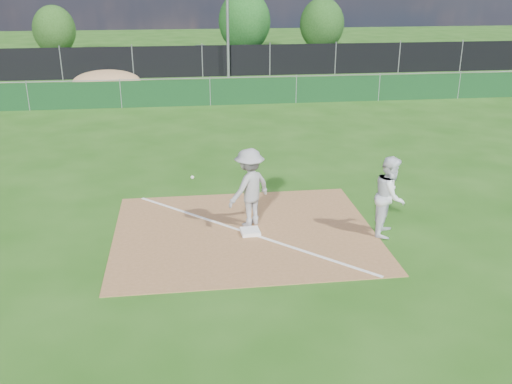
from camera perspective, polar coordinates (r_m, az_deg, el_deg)
ground at (r=21.75m, az=-3.83°, el=5.88°), size 90.00×90.00×0.00m
infield_dirt at (r=13.28m, az=-1.15°, el=-4.05°), size 6.00×5.00×0.02m
foul_line at (r=13.28m, az=-1.15°, el=-3.99°), size 5.01×5.01×0.01m
green_fence at (r=26.49m, az=-4.61°, el=9.90°), size 44.00×0.05×1.20m
dirt_mound at (r=30.13m, az=-14.70°, el=10.60°), size 3.38×2.60×1.17m
black_fence at (r=34.32m, az=-5.39°, el=12.89°), size 46.00×0.04×1.80m
parking_lot at (r=39.40m, az=-5.67°, el=12.59°), size 46.00×9.00×0.01m
light_pole at (r=33.83m, az=-2.89°, el=18.12°), size 0.16×0.16×8.00m
first_base at (r=13.18m, az=-0.58°, el=-3.99°), size 0.45×0.45×0.09m
play_at_first at (r=13.31m, az=-0.66°, el=0.44°), size 2.05×1.30×1.88m
runner at (r=13.25m, az=13.26°, el=-0.39°), size 1.03×1.12×1.86m
car_left at (r=38.42m, az=-15.18°, el=12.84°), size 4.43×3.00×1.40m
car_mid at (r=38.16m, az=-4.84°, el=13.37°), size 4.24×2.18×1.33m
car_right at (r=38.85m, az=-0.43°, el=13.55°), size 4.71×2.43×1.31m
tree_left at (r=45.72m, az=-19.53°, el=15.03°), size 3.05×3.05×3.62m
tree_mid at (r=44.52m, az=-1.15°, el=16.69°), size 3.89×3.89×4.61m
tree_right at (r=46.08m, az=6.61°, el=16.34°), size 3.40×3.40×4.03m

